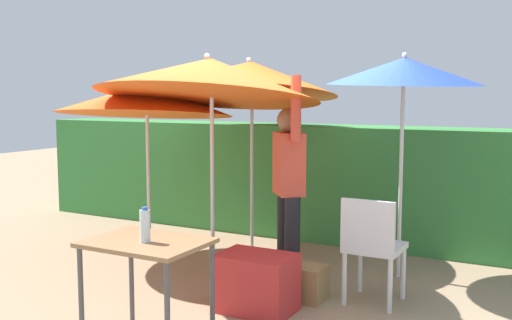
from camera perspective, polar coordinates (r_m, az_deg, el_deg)
The scene contains 12 objects.
ground_plane at distance 5.57m, azimuth -1.49°, elevation -11.64°, with size 24.00×24.00×0.00m, color #9E8466.
hedge_row at distance 7.14m, azimuth 6.30°, elevation -2.08°, with size 8.00×0.70×1.35m, color #38843D.
umbrella_rainbow at distance 5.42m, azimuth -4.52°, elevation 7.88°, with size 2.04×2.07×2.18m.
umbrella_orange at distance 5.61m, azimuth 14.08°, elevation 8.25°, with size 1.43×1.43×2.10m.
umbrella_yellow at distance 6.22m, azimuth -10.60°, elevation 5.76°, with size 1.82×1.83×1.92m.
umbrella_navy at distance 6.54m, azimuth -0.56°, elevation 8.00°, with size 1.95×1.97×2.20m.
person_vendor at distance 5.33m, azimuth 3.17°, elevation -2.11°, with size 0.42×0.48×1.88m.
chair_plastic at distance 4.95m, azimuth 11.13°, elevation -7.91°, with size 0.45×0.45×0.89m.
cooler_box at distance 4.79m, azimuth 0.02°, elevation -11.75°, with size 0.60×0.42×0.46m, color red.
crate_cardboard at distance 5.12m, azimuth 4.01°, elevation -11.56°, with size 0.48×0.28×0.29m, color #9E7A4C.
folding_table at distance 4.14m, azimuth -10.48°, elevation -8.82°, with size 0.80×0.60×0.73m.
bottle_water at distance 4.05m, azimuth -10.65°, elevation -6.23°, with size 0.07×0.07×0.24m.
Camera 1 is at (2.62, -4.60, 1.72)m, focal length 41.52 mm.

